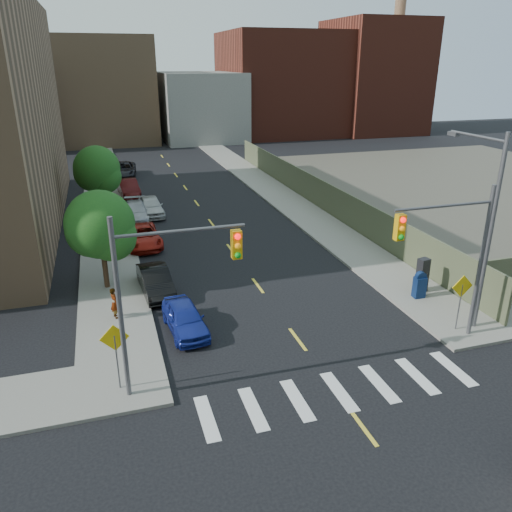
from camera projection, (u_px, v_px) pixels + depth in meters
ground at (394, 469)px, 15.26m from camera, size 160.00×160.00×0.00m
sidewalk_nw at (103, 184)px, 50.01m from camera, size 3.50×73.00×0.15m
sidewalk_ne at (250, 175)px, 54.27m from camera, size 3.50×73.00×0.15m
fence_north at (316, 192)px, 42.34m from camera, size 0.12×44.00×2.50m
gravel_lot at (478, 186)px, 49.62m from camera, size 36.00×42.00×0.06m
bg_bldg_midwest at (105, 90)px, 74.90m from camera, size 14.00×16.00×15.00m
bg_bldg_center at (200, 106)px, 77.88m from camera, size 12.00×16.00×10.00m
bg_bldg_east at (280, 84)px, 82.40m from camera, size 18.00×18.00×16.00m
bg_bldg_fareast at (373, 77)px, 84.65m from camera, size 14.00×16.00×18.00m
smokestack at (397, 46)px, 83.92m from camera, size 1.80×1.80×28.00m
signal_nw at (162, 281)px, 17.30m from camera, size 4.59×0.30×7.00m
signal_ne at (454, 246)px, 20.58m from camera, size 4.59×0.30×7.00m
streetlight_ne at (486, 219)px, 21.74m from camera, size 0.25×3.70×9.00m
warn_sign_nw at (115, 345)px, 18.17m from camera, size 1.06×0.06×2.83m
warn_sign_ne at (461, 293)px, 22.29m from camera, size 1.06×0.06×2.83m
warn_sign_midwest at (106, 232)px, 30.18m from camera, size 1.06×0.06×2.83m
tree_west_near at (100, 229)px, 26.06m from camera, size 3.66×3.64×5.52m
tree_west_far at (97, 172)px, 39.40m from camera, size 3.66×3.64×5.52m
parked_car_blue at (185, 318)px, 22.83m from camera, size 1.91×4.05×1.34m
parked_car_black at (156, 281)px, 26.60m from camera, size 1.76×4.31×1.39m
parked_car_red at (142, 236)px, 33.47m from camera, size 2.49×4.99×1.36m
parked_car_silver at (135, 212)px, 38.72m from camera, size 2.31×4.99×1.41m
parked_car_white at (151, 206)px, 40.02m from camera, size 1.96×4.56×1.53m
parked_car_maroon at (128, 188)px, 45.72m from camera, size 2.02×4.77×1.53m
parked_car_grey at (123, 170)px, 53.31m from camera, size 3.08×5.80×1.55m
mailbox at (420, 285)px, 25.79m from camera, size 0.60×0.47×1.43m
payphone at (422, 275)px, 26.41m from camera, size 0.62×0.54×1.85m
pedestrian_west at (114, 303)px, 23.71m from camera, size 0.52×0.65×1.54m
pedestrian_east at (423, 277)px, 26.52m from camera, size 0.84×0.69×1.58m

